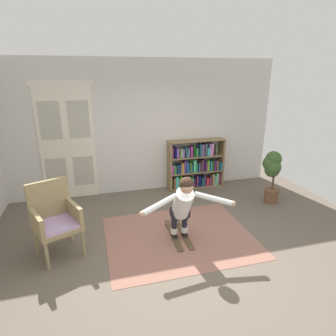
{
  "coord_description": "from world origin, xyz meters",
  "views": [
    {
      "loc": [
        -1.17,
        -3.58,
        2.6
      ],
      "look_at": [
        0.06,
        0.89,
        1.05
      ],
      "focal_mm": 30.65,
      "sensor_mm": 36.0,
      "label": 1
    }
  ],
  "objects_px": {
    "wicker_chair": "(55,217)",
    "potted_plant": "(272,170)",
    "bookshelf": "(195,166)",
    "person_skier": "(183,203)",
    "skis_pair": "(179,234)"
  },
  "relations": [
    {
      "from": "bookshelf",
      "to": "potted_plant",
      "type": "xyz_separation_m",
      "value": [
        1.22,
        -1.19,
        0.18
      ]
    },
    {
      "from": "bookshelf",
      "to": "potted_plant",
      "type": "height_order",
      "value": "bookshelf"
    },
    {
      "from": "bookshelf",
      "to": "potted_plant",
      "type": "bearing_deg",
      "value": -44.35
    },
    {
      "from": "skis_pair",
      "to": "person_skier",
      "type": "distance_m",
      "value": 0.71
    },
    {
      "from": "bookshelf",
      "to": "potted_plant",
      "type": "relative_size",
      "value": 1.21
    },
    {
      "from": "wicker_chair",
      "to": "potted_plant",
      "type": "distance_m",
      "value": 4.2
    },
    {
      "from": "skis_pair",
      "to": "person_skier",
      "type": "xyz_separation_m",
      "value": [
        -0.01,
        -0.22,
        0.68
      ]
    },
    {
      "from": "potted_plant",
      "to": "person_skier",
      "type": "height_order",
      "value": "person_skier"
    },
    {
      "from": "bookshelf",
      "to": "skis_pair",
      "type": "distance_m",
      "value": 2.27
    },
    {
      "from": "bookshelf",
      "to": "wicker_chair",
      "type": "xyz_separation_m",
      "value": [
        -2.92,
        -1.9,
        0.06
      ]
    },
    {
      "from": "wicker_chair",
      "to": "skis_pair",
      "type": "relative_size",
      "value": 1.22
    },
    {
      "from": "wicker_chair",
      "to": "skis_pair",
      "type": "xyz_separation_m",
      "value": [
        1.9,
        -0.06,
        -0.56
      ]
    },
    {
      "from": "wicker_chair",
      "to": "potted_plant",
      "type": "height_order",
      "value": "wicker_chair"
    },
    {
      "from": "wicker_chair",
      "to": "skis_pair",
      "type": "distance_m",
      "value": 1.98
    },
    {
      "from": "bookshelf",
      "to": "person_skier",
      "type": "relative_size",
      "value": 0.91
    }
  ]
}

